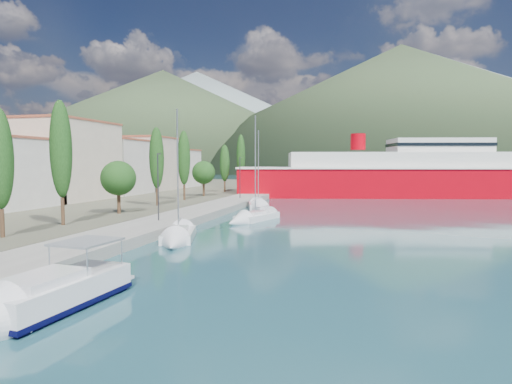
# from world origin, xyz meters

# --- Properties ---
(ground) EXTENTS (1400.00, 1400.00, 0.00)m
(ground) POSITION_xyz_m (0.00, 120.00, 0.00)
(ground) COLOR #234F59
(quay) EXTENTS (5.00, 88.00, 0.80)m
(quay) POSITION_xyz_m (-9.00, 26.00, 0.40)
(quay) COLOR gray
(quay) RESTS_ON ground
(land_strip) EXTENTS (70.00, 148.00, 0.70)m
(land_strip) POSITION_xyz_m (-47.00, 36.00, 0.35)
(land_strip) COLOR #565644
(land_strip) RESTS_ON ground
(hills_far) EXTENTS (1480.00, 900.00, 180.00)m
(hills_far) POSITION_xyz_m (138.59, 618.73, 77.39)
(hills_far) COLOR gray
(hills_far) RESTS_ON ground
(hills_near) EXTENTS (1010.00, 520.00, 115.00)m
(hills_near) POSITION_xyz_m (98.04, 372.50, 49.18)
(hills_near) COLOR #36492C
(hills_near) RESTS_ON ground
(town_buildings) EXTENTS (9.20, 69.20, 11.30)m
(town_buildings) POSITION_xyz_m (-32.00, 36.91, 5.57)
(town_buildings) COLOR beige
(town_buildings) RESTS_ON land_strip
(tree_row) EXTENTS (3.68, 62.10, 11.15)m
(tree_row) POSITION_xyz_m (-15.87, 31.65, 5.81)
(tree_row) COLOR #47301E
(tree_row) RESTS_ON land_strip
(lamp_posts) EXTENTS (0.15, 48.19, 6.06)m
(lamp_posts) POSITION_xyz_m (-9.00, 15.15, 4.08)
(lamp_posts) COLOR #2D2D33
(lamp_posts) RESTS_ON quay
(motor_cruiser) EXTENTS (3.25, 8.92, 3.22)m
(motor_cruiser) POSITION_xyz_m (-3.33, -8.01, 0.53)
(motor_cruiser) COLOR black
(motor_cruiser) RESTS_ON ground
(sailboat_near) EXTENTS (4.51, 7.98, 10.99)m
(sailboat_near) POSITION_xyz_m (-4.53, 7.70, 0.30)
(sailboat_near) COLOR silver
(sailboat_near) RESTS_ON ground
(sailboat_mid) EXTENTS (4.48, 8.40, 11.70)m
(sailboat_mid) POSITION_xyz_m (-2.46, 20.03, 0.29)
(sailboat_mid) COLOR silver
(sailboat_mid) RESTS_ON ground
(sailboat_far) EXTENTS (4.60, 7.97, 11.16)m
(sailboat_far) POSITION_xyz_m (-3.96, 31.19, 0.31)
(sailboat_far) COLOR silver
(sailboat_far) RESTS_ON ground
(ferry) EXTENTS (60.78, 25.05, 11.81)m
(ferry) POSITION_xyz_m (15.98, 59.76, 3.59)
(ferry) COLOR #B8000D
(ferry) RESTS_ON ground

